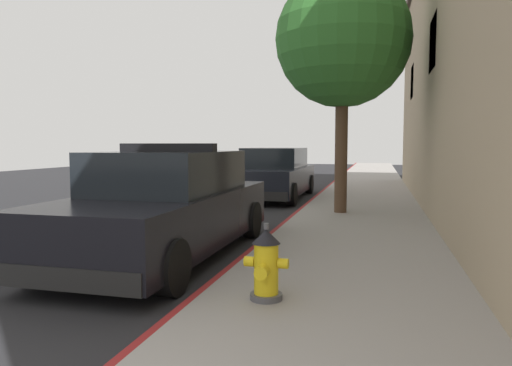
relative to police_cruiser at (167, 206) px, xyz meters
name	(u,v)px	position (x,y,z in m)	size (l,w,h in m)	color
ground_plane	(124,213)	(-3.32, 4.48, -0.84)	(32.85, 60.00, 0.20)	#232326
sidewalk_pavement	(361,215)	(2.68, 4.48, -0.68)	(2.77, 60.00, 0.14)	gray
curb_painted_edge	(299,213)	(1.26, 4.48, -0.68)	(0.08, 60.00, 0.14)	maroon
police_cruiser	(167,206)	(0.00, 0.00, 0.00)	(1.94, 4.84, 1.68)	black
parked_car_silver_ahead	(274,174)	(-0.08, 7.92, 0.00)	(1.94, 4.84, 1.56)	black
fire_hydrant	(266,265)	(1.99, -1.99, -0.26)	(0.44, 0.40, 0.76)	#4C4C51
street_tree	(343,40)	(2.22, 4.34, 3.21)	(2.97, 2.97, 5.32)	brown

